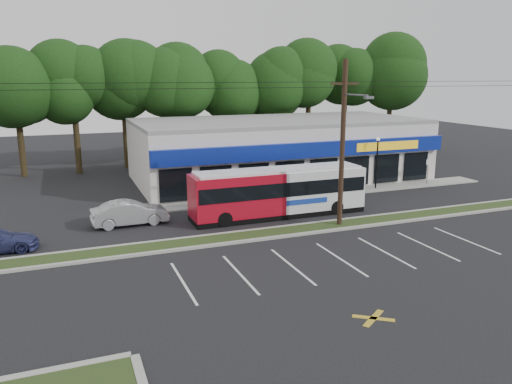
{
  "coord_description": "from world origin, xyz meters",
  "views": [
    {
      "loc": [
        -12.54,
        -24.62,
        9.04
      ],
      "look_at": [
        -0.96,
        5.0,
        1.61
      ],
      "focal_mm": 35.0,
      "sensor_mm": 36.0,
      "label": 1
    }
  ],
  "objects_px": {
    "utility_pole": "(341,139)",
    "sign_post": "(428,167)",
    "metrobus": "(279,191)",
    "car_dark": "(324,186)",
    "pedestrian_b": "(301,196)",
    "pedestrian_a": "(353,191)",
    "car_silver": "(130,213)",
    "lamp_post": "(377,157)"
  },
  "relations": [
    {
      "from": "lamp_post",
      "to": "pedestrian_b",
      "type": "bearing_deg",
      "value": -161.08
    },
    {
      "from": "sign_post",
      "to": "pedestrian_a",
      "type": "bearing_deg",
      "value": -163.94
    },
    {
      "from": "lamp_post",
      "to": "metrobus",
      "type": "distance_m",
      "value": 11.43
    },
    {
      "from": "metrobus",
      "to": "pedestrian_a",
      "type": "bearing_deg",
      "value": 12.79
    },
    {
      "from": "metrobus",
      "to": "car_dark",
      "type": "height_order",
      "value": "metrobus"
    },
    {
      "from": "pedestrian_a",
      "to": "sign_post",
      "type": "bearing_deg",
      "value": 165.52
    },
    {
      "from": "metrobus",
      "to": "pedestrian_a",
      "type": "distance_m",
      "value": 6.83
    },
    {
      "from": "sign_post",
      "to": "metrobus",
      "type": "height_order",
      "value": "metrobus"
    },
    {
      "from": "metrobus",
      "to": "car_dark",
      "type": "relative_size",
      "value": 2.87
    },
    {
      "from": "car_silver",
      "to": "pedestrian_b",
      "type": "relative_size",
      "value": 3.05
    },
    {
      "from": "car_dark",
      "to": "pedestrian_b",
      "type": "relative_size",
      "value": 2.69
    },
    {
      "from": "pedestrian_b",
      "to": "car_silver",
      "type": "bearing_deg",
      "value": 17.64
    },
    {
      "from": "car_silver",
      "to": "metrobus",
      "type": "bearing_deg",
      "value": -100.78
    },
    {
      "from": "sign_post",
      "to": "car_silver",
      "type": "distance_m",
      "value": 25.15
    },
    {
      "from": "lamp_post",
      "to": "pedestrian_b",
      "type": "relative_size",
      "value": 2.8
    },
    {
      "from": "metrobus",
      "to": "pedestrian_b",
      "type": "height_order",
      "value": "metrobus"
    },
    {
      "from": "utility_pole",
      "to": "metrobus",
      "type": "distance_m",
      "value": 5.69
    },
    {
      "from": "utility_pole",
      "to": "pedestrian_a",
      "type": "relative_size",
      "value": 32.78
    },
    {
      "from": "car_silver",
      "to": "pedestrian_a",
      "type": "relative_size",
      "value": 3.04
    },
    {
      "from": "utility_pole",
      "to": "car_dark",
      "type": "height_order",
      "value": "utility_pole"
    },
    {
      "from": "utility_pole",
      "to": "car_silver",
      "type": "distance_m",
      "value": 13.65
    },
    {
      "from": "car_dark",
      "to": "pedestrian_a",
      "type": "xyz_separation_m",
      "value": [
        0.96,
        -2.5,
        0.07
      ]
    },
    {
      "from": "utility_pole",
      "to": "lamp_post",
      "type": "xyz_separation_m",
      "value": [
        8.17,
        7.87,
        -2.74
      ]
    },
    {
      "from": "sign_post",
      "to": "metrobus",
      "type": "relative_size",
      "value": 0.19
    },
    {
      "from": "metrobus",
      "to": "car_silver",
      "type": "xyz_separation_m",
      "value": [
        -9.46,
        1.41,
        -0.91
      ]
    },
    {
      "from": "car_dark",
      "to": "pedestrian_b",
      "type": "distance_m",
      "value": 4.11
    },
    {
      "from": "car_silver",
      "to": "pedestrian_b",
      "type": "distance_m",
      "value": 11.83
    },
    {
      "from": "utility_pole",
      "to": "pedestrian_b",
      "type": "bearing_deg",
      "value": 89.99
    },
    {
      "from": "pedestrian_a",
      "to": "metrobus",
      "type": "bearing_deg",
      "value": -17.75
    },
    {
      "from": "pedestrian_a",
      "to": "car_dark",
      "type": "bearing_deg",
      "value": -99.45
    },
    {
      "from": "lamp_post",
      "to": "pedestrian_a",
      "type": "xyz_separation_m",
      "value": [
        -3.94,
        -2.8,
        -1.91
      ]
    },
    {
      "from": "sign_post",
      "to": "pedestrian_a",
      "type": "distance_m",
      "value": 9.34
    },
    {
      "from": "lamp_post",
      "to": "sign_post",
      "type": "relative_size",
      "value": 1.91
    },
    {
      "from": "utility_pole",
      "to": "sign_post",
      "type": "height_order",
      "value": "utility_pole"
    },
    {
      "from": "metrobus",
      "to": "car_dark",
      "type": "bearing_deg",
      "value": 35.34
    },
    {
      "from": "utility_pole",
      "to": "lamp_post",
      "type": "bearing_deg",
      "value": 43.95
    },
    {
      "from": "utility_pole",
      "to": "metrobus",
      "type": "height_order",
      "value": "utility_pole"
    },
    {
      "from": "sign_post",
      "to": "pedestrian_b",
      "type": "distance_m",
      "value": 13.44
    },
    {
      "from": "metrobus",
      "to": "pedestrian_b",
      "type": "relative_size",
      "value": 7.73
    },
    {
      "from": "pedestrian_a",
      "to": "pedestrian_b",
      "type": "bearing_deg",
      "value": -30.55
    },
    {
      "from": "sign_post",
      "to": "lamp_post",
      "type": "bearing_deg",
      "value": 177.42
    },
    {
      "from": "metrobus",
      "to": "pedestrian_b",
      "type": "xyz_separation_m",
      "value": [
        2.38,
        1.5,
        -0.91
      ]
    }
  ]
}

